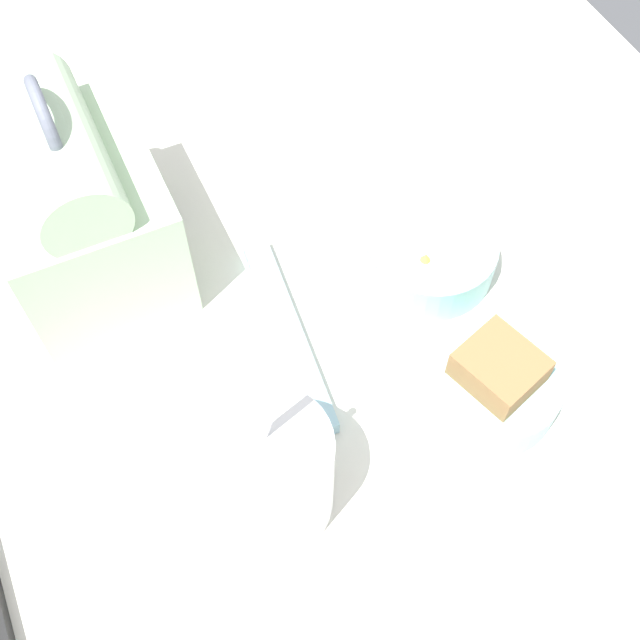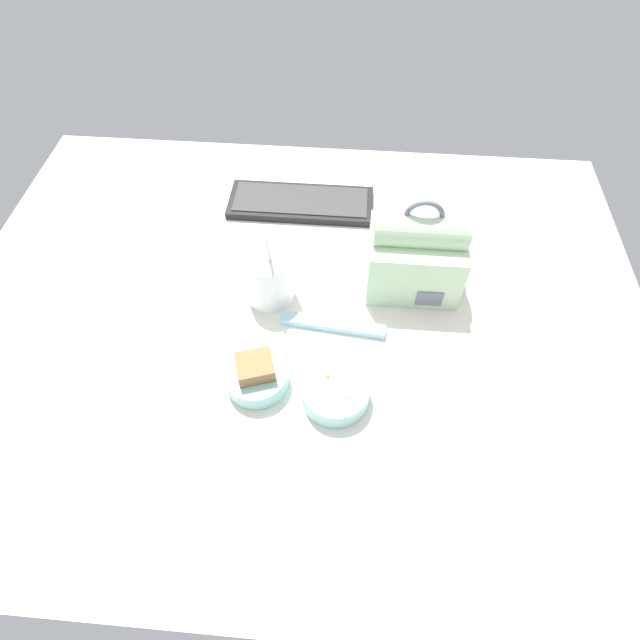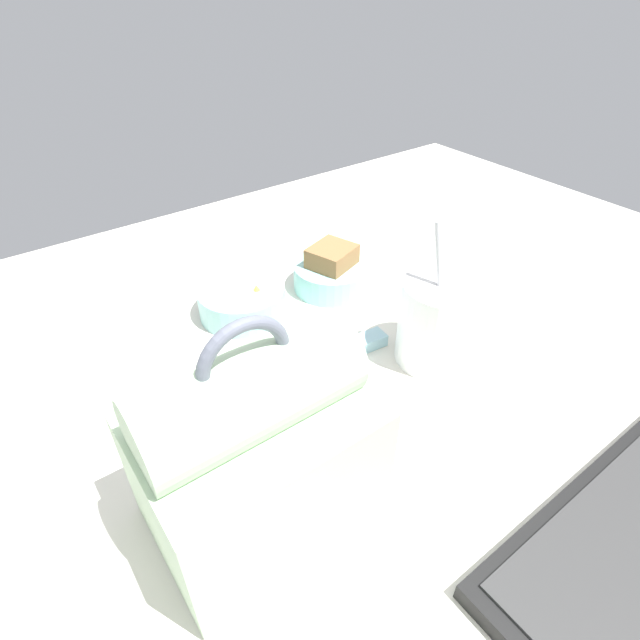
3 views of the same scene
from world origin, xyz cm
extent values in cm
cube|color=silver|center=(0.00, 0.00, 1.00)|extent=(140.00, 110.00, 2.00)
cube|color=#B7D6AD|center=(22.42, 10.16, 8.49)|extent=(18.26, 13.93, 12.98)
cylinder|color=#B7D6AD|center=(22.42, 10.16, 16.94)|extent=(17.35, 7.14, 7.14)
cube|color=slate|center=(25.61, 3.10, 5.57)|extent=(5.11, 0.30, 3.89)
torus|color=slate|center=(22.42, 10.16, 20.15)|extent=(7.39, 1.00, 7.39)
cylinder|color=white|center=(-6.10, 4.54, 7.41)|extent=(9.87, 9.87, 10.82)
cylinder|color=orange|center=(-6.10, 4.54, 12.52)|extent=(8.69, 8.69, 0.60)
cylinder|color=silver|center=(-5.36, 4.04, 13.99)|extent=(0.70, 3.69, 12.24)
cylinder|color=#93D1CC|center=(-5.55, -15.95, 3.94)|extent=(11.40, 11.40, 3.87)
cube|color=olive|center=(-5.55, -15.95, 6.07)|extent=(7.73, 7.36, 5.42)
cylinder|color=#93D1CC|center=(8.61, -17.94, 4.08)|extent=(12.04, 12.04, 4.15)
ellipsoid|color=white|center=(10.41, -18.85, 5.38)|extent=(3.28, 3.28, 3.85)
cone|color=#EFBC47|center=(7.10, -16.26, 5.22)|extent=(5.44, 5.44, 3.53)
sphere|color=black|center=(8.99, -21.60, 4.18)|extent=(1.45, 1.45, 1.45)
sphere|color=black|center=(9.50, -20.90, 4.18)|extent=(1.45, 1.45, 1.45)
sphere|color=black|center=(9.56, -20.04, 4.18)|extent=(1.45, 1.45, 1.45)
cube|color=#99C6D6|center=(7.16, -2.73, 2.80)|extent=(20.64, 4.44, 1.60)
camera|label=1|loc=(-27.58, 10.26, 64.13)|focal=45.00mm
camera|label=2|loc=(9.29, -59.09, 81.61)|focal=28.00mm
camera|label=3|loc=(33.74, 34.43, 43.47)|focal=28.00mm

